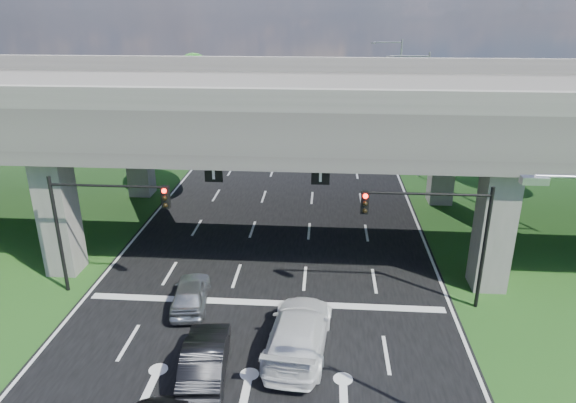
# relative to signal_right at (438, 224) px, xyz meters

# --- Properties ---
(ground) EXTENTS (160.00, 160.00, 0.00)m
(ground) POSITION_rel_signal_right_xyz_m (-7.82, -3.94, -4.19)
(ground) COLOR #1F4917
(ground) RESTS_ON ground
(road) EXTENTS (18.00, 120.00, 0.03)m
(road) POSITION_rel_signal_right_xyz_m (-7.82, 6.06, -4.17)
(road) COLOR black
(road) RESTS_ON ground
(overpass) EXTENTS (80.00, 15.00, 10.00)m
(overpass) POSITION_rel_signal_right_xyz_m (-7.82, 8.06, 3.73)
(overpass) COLOR #353330
(overpass) RESTS_ON ground
(warehouse) EXTENTS (20.00, 10.00, 4.00)m
(warehouse) POSITION_rel_signal_right_xyz_m (-33.82, 31.06, -2.19)
(warehouse) COLOR #9E9E99
(warehouse) RESTS_ON ground
(signal_right) EXTENTS (5.76, 0.54, 6.00)m
(signal_right) POSITION_rel_signal_right_xyz_m (0.00, 0.00, 0.00)
(signal_right) COLOR black
(signal_right) RESTS_ON ground
(signal_left) EXTENTS (5.76, 0.54, 6.00)m
(signal_left) POSITION_rel_signal_right_xyz_m (-15.65, 0.00, 0.00)
(signal_left) COLOR black
(signal_left) RESTS_ON ground
(streetlight_far) EXTENTS (3.38, 0.25, 10.00)m
(streetlight_far) POSITION_rel_signal_right_xyz_m (2.27, 20.06, 1.66)
(streetlight_far) COLOR gray
(streetlight_far) RESTS_ON ground
(streetlight_beyond) EXTENTS (3.38, 0.25, 10.00)m
(streetlight_beyond) POSITION_rel_signal_right_xyz_m (2.27, 36.06, 1.66)
(streetlight_beyond) COLOR gray
(streetlight_beyond) RESTS_ON ground
(tree_left_near) EXTENTS (4.50, 4.50, 7.80)m
(tree_left_near) POSITION_rel_signal_right_xyz_m (-21.78, 22.06, 0.63)
(tree_left_near) COLOR black
(tree_left_near) RESTS_ON ground
(tree_left_mid) EXTENTS (3.91, 3.90, 6.76)m
(tree_left_mid) POSITION_rel_signal_right_xyz_m (-24.78, 30.06, -0.01)
(tree_left_mid) COLOR black
(tree_left_mid) RESTS_ON ground
(tree_left_far) EXTENTS (4.80, 4.80, 8.32)m
(tree_left_far) POSITION_rel_signal_right_xyz_m (-20.78, 38.06, 0.95)
(tree_left_far) COLOR black
(tree_left_far) RESTS_ON ground
(tree_right_near) EXTENTS (4.20, 4.20, 7.28)m
(tree_right_near) POSITION_rel_signal_right_xyz_m (5.22, 24.06, 0.31)
(tree_right_near) COLOR black
(tree_right_near) RESTS_ON ground
(tree_right_mid) EXTENTS (3.91, 3.90, 6.76)m
(tree_right_mid) POSITION_rel_signal_right_xyz_m (8.22, 32.06, -0.01)
(tree_right_mid) COLOR black
(tree_right_mid) RESTS_ON ground
(tree_right_far) EXTENTS (4.50, 4.50, 7.80)m
(tree_right_far) POSITION_rel_signal_right_xyz_m (4.22, 40.06, 0.63)
(tree_right_far) COLOR black
(tree_right_far) RESTS_ON ground
(car_silver) EXTENTS (2.05, 4.13, 1.35)m
(car_silver) POSITION_rel_signal_right_xyz_m (-11.26, -0.94, -3.48)
(car_silver) COLOR #ABAFB3
(car_silver) RESTS_ON road
(car_dark) EXTENTS (2.06, 4.69, 1.50)m
(car_dark) POSITION_rel_signal_right_xyz_m (-9.49, -5.66, -3.41)
(car_dark) COLOR black
(car_dark) RESTS_ON road
(car_white) EXTENTS (2.90, 6.02, 1.69)m
(car_white) POSITION_rel_signal_right_xyz_m (-6.02, -3.87, -3.31)
(car_white) COLOR silver
(car_white) RESTS_ON road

